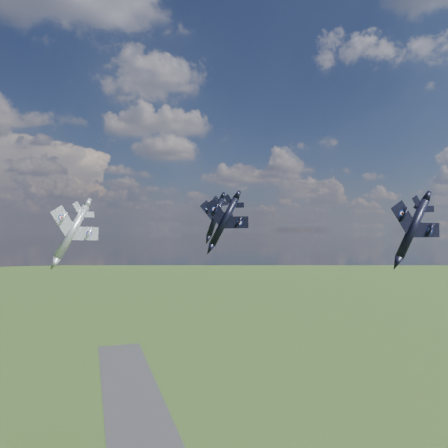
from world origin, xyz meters
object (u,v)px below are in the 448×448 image
object	(u,v)px
jet_lead_navy	(224,221)
jet_high_navy	(215,217)
jet_right_navy	(412,229)
jet_left_silver	(72,232)

from	to	relation	value
jet_lead_navy	jet_high_navy	world-z (taller)	jet_high_navy
jet_right_navy	jet_high_navy	world-z (taller)	jet_high_navy
jet_lead_navy	jet_high_navy	size ratio (longest dim) A/B	0.88
jet_right_navy	jet_left_silver	xyz separation A→B (m)	(-51.57, 26.70, -0.56)
jet_right_navy	jet_left_silver	bearing A→B (deg)	157.42
jet_lead_navy	jet_high_navy	bearing A→B (deg)	85.75
jet_lead_navy	jet_left_silver	distance (m)	27.87
jet_high_navy	jet_left_silver	distance (m)	39.49
jet_left_silver	jet_right_navy	bearing A→B (deg)	-52.02
jet_right_navy	jet_high_navy	bearing A→B (deg)	115.85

